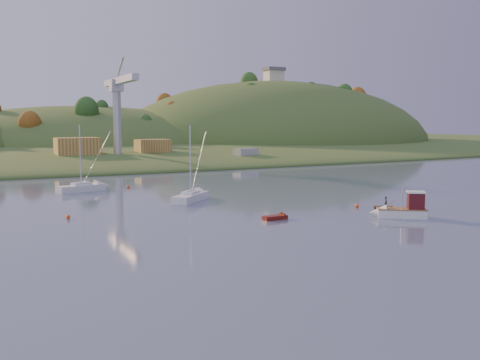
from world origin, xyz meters
name	(u,v)px	position (x,y,z in m)	size (l,w,h in m)	color
far_shore	(51,147)	(0.00, 230.00, 0.00)	(620.00, 220.00, 1.50)	#385321
shore_slope	(79,155)	(0.00, 165.00, 0.00)	(640.00, 150.00, 7.00)	#385321
hill_center	(83,149)	(10.00, 210.00, 0.00)	(140.00, 120.00, 36.00)	#385321
hill_right	(273,146)	(95.00, 195.00, 0.00)	(150.00, 130.00, 60.00)	#385321
hilltop_house	(274,74)	(95.00, 195.00, 33.40)	(9.00, 7.00, 6.45)	beige
hillside_trees	(69,152)	(0.00, 185.00, 0.00)	(280.00, 50.00, 32.00)	#24491A
wharf	(127,159)	(5.00, 122.00, 1.20)	(42.00, 16.00, 2.40)	slate
shed_west	(77,147)	(-8.00, 123.00, 4.80)	(11.00, 8.00, 4.80)	#905E30
shed_east	(153,146)	(13.00, 124.00, 4.40)	(9.00, 7.00, 4.00)	#905E30
dock_crane	(118,99)	(2.00, 118.39, 17.17)	(3.20, 28.00, 20.30)	#B7B7BC
fishing_boat	(398,210)	(11.29, 25.21, 0.93)	(6.59, 5.49, 4.22)	silver
sailboat_near	(191,196)	(-5.81, 48.70, 0.71)	(7.33, 7.14, 10.92)	silver
sailboat_far	(81,187)	(-17.72, 66.96, 0.71)	(8.20, 4.49, 10.89)	silver
canoe	(386,207)	(14.06, 30.31, 0.32)	(2.19, 3.06, 0.63)	#9F8358
paddler	(386,204)	(14.06, 30.31, 0.73)	(0.53, 0.35, 1.46)	black
red_tender	(280,217)	(-1.86, 30.71, 0.24)	(3.49, 1.35, 1.17)	#5A120C
work_vessel	(246,158)	(34.86, 108.81, 1.44)	(16.66, 9.35, 4.05)	slate
buoy_1	(357,206)	(11.78, 33.29, 0.25)	(0.50, 0.50, 0.50)	#FF4B0D
buoy_2	(68,217)	(-23.92, 42.21, 0.25)	(0.50, 0.50, 0.50)	#FF4B0D
buoy_3	(128,187)	(-9.67, 67.91, 0.25)	(0.50, 0.50, 0.50)	#FF4B0D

